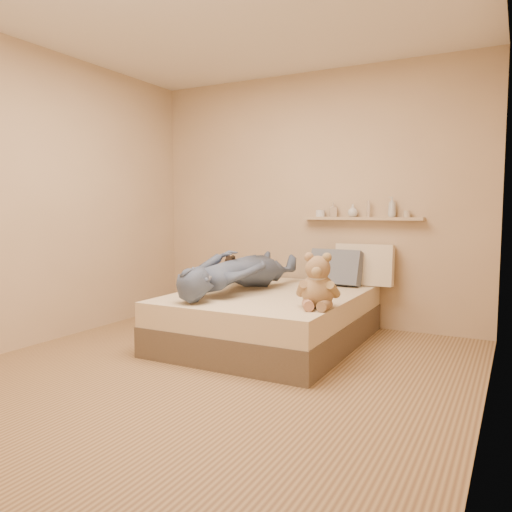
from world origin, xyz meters
The scene contains 10 objects.
room centered at (0.00, 0.00, 1.30)m, with size 3.80×3.80×3.80m.
bed centered at (0.00, 0.93, 0.22)m, with size 1.50×1.90×0.45m.
game_console centered at (-0.35, 0.35, 0.62)m, with size 0.20×0.12×0.07m.
teddy_bear centered at (0.62, 0.47, 0.62)m, with size 0.34×0.34×0.42m.
dark_plush centered at (-0.63, 1.30, 0.57)m, with size 0.18×0.18×0.28m.
pillow_cream centered at (0.61, 1.76, 0.65)m, with size 0.55×0.16×0.40m, color beige.
pillow_grey centered at (0.37, 1.62, 0.62)m, with size 0.50×0.14×0.34m, color slate.
person centered at (-0.29, 0.84, 0.64)m, with size 0.58×1.58×0.38m, color #47546F.
wall_shelf centered at (0.55, 1.84, 1.10)m, with size 1.20×0.12×0.03m, color tan.
shelf_bottles centered at (0.53, 1.84, 1.18)m, with size 0.95×0.11×0.20m.
Camera 1 is at (1.95, -3.02, 1.19)m, focal length 35.00 mm.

